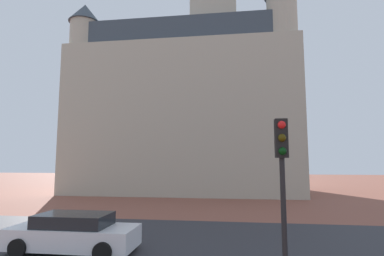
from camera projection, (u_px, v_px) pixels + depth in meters
ground_plane at (192, 242)px, 11.82m from camera, size 120.00×120.00×0.00m
street_asphalt_strip at (191, 242)px, 11.79m from camera, size 120.00×8.36×0.00m
landmark_building at (189, 106)px, 32.66m from camera, size 23.14×12.66×29.97m
car_white at (73, 233)px, 10.59m from camera, size 4.59×1.92×1.36m
traffic_light_pole at (282, 174)px, 6.65m from camera, size 0.28×0.34×4.24m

